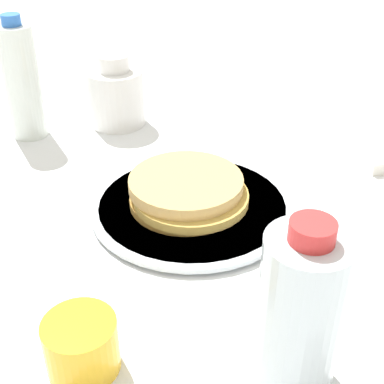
# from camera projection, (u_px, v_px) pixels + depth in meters

# --- Properties ---
(ground_plane) EXTENTS (4.00, 4.00, 0.00)m
(ground_plane) POSITION_uv_depth(u_px,v_px,m) (186.00, 210.00, 0.76)
(ground_plane) COLOR white
(plate) EXTENTS (0.29, 0.29, 0.01)m
(plate) POSITION_uv_depth(u_px,v_px,m) (192.00, 208.00, 0.75)
(plate) COLOR silver
(plate) RESTS_ON ground_plane
(pancake_stack) EXTENTS (0.16, 0.17, 0.04)m
(pancake_stack) POSITION_uv_depth(u_px,v_px,m) (189.00, 193.00, 0.74)
(pancake_stack) COLOR #B0833A
(pancake_stack) RESTS_ON plate
(juice_glass) EXTENTS (0.07, 0.07, 0.06)m
(juice_glass) POSITION_uv_depth(u_px,v_px,m) (82.00, 346.00, 0.51)
(juice_glass) COLOR yellow
(juice_glass) RESTS_ON ground_plane
(cream_jug) EXTENTS (0.10, 0.10, 0.13)m
(cream_jug) POSITION_uv_depth(u_px,v_px,m) (116.00, 95.00, 0.97)
(cream_jug) COLOR white
(cream_jug) RESTS_ON ground_plane
(water_bottle_near) EXTENTS (0.08, 0.08, 0.18)m
(water_bottle_near) POSITION_uv_depth(u_px,v_px,m) (300.00, 314.00, 0.47)
(water_bottle_near) COLOR silver
(water_bottle_near) RESTS_ON ground_plane
(water_bottle_mid) EXTENTS (0.06, 0.06, 0.21)m
(water_bottle_mid) POSITION_uv_depth(u_px,v_px,m) (22.00, 82.00, 0.91)
(water_bottle_mid) COLOR silver
(water_bottle_mid) RESTS_ON ground_plane
(napkin) EXTENTS (0.13, 0.16, 0.02)m
(napkin) POSITION_uv_depth(u_px,v_px,m) (383.00, 148.00, 0.90)
(napkin) COLOR white
(napkin) RESTS_ON ground_plane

